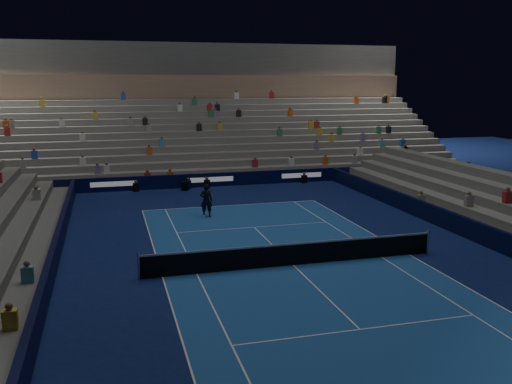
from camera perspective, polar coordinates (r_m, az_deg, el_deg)
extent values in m
plane|color=#0C184B|center=(23.61, 3.86, -7.55)|extent=(90.00, 90.00, 0.00)
cube|color=#1B4E99|center=(23.61, 3.86, -7.53)|extent=(10.97, 23.77, 0.01)
cube|color=black|center=(40.90, -4.61, 1.27)|extent=(44.00, 0.25, 1.00)
cube|color=black|center=(28.06, 23.01, -4.31)|extent=(0.25, 37.00, 1.00)
cube|color=black|center=(22.39, -20.55, -7.99)|extent=(0.25, 37.00, 1.00)
cube|color=slate|center=(41.91, -4.85, 1.16)|extent=(44.00, 1.00, 0.50)
cube|color=slate|center=(42.84, -5.10, 1.72)|extent=(44.00, 1.00, 1.00)
cube|color=slate|center=(43.77, -5.34, 2.25)|extent=(44.00, 1.00, 1.50)
cube|color=slate|center=(44.71, -5.57, 2.76)|extent=(44.00, 1.00, 2.00)
cube|color=slate|center=(45.65, -5.79, 3.25)|extent=(44.00, 1.00, 2.50)
cube|color=slate|center=(46.59, -6.00, 3.72)|extent=(44.00, 1.00, 3.00)
cube|color=slate|center=(47.54, -6.20, 4.17)|extent=(44.00, 1.00, 3.50)
cube|color=slate|center=(48.49, -6.40, 4.61)|extent=(44.00, 1.00, 4.00)
cube|color=slate|center=(49.44, -6.58, 5.02)|extent=(44.00, 1.00, 4.50)
cube|color=slate|center=(50.40, -6.77, 5.43)|extent=(44.00, 1.00, 5.00)
cube|color=slate|center=(51.36, -6.94, 5.81)|extent=(44.00, 1.00, 5.50)
cube|color=slate|center=(52.32, -7.11, 6.18)|extent=(44.00, 1.00, 6.00)
cube|color=#907159|center=(53.21, -7.39, 10.68)|extent=(44.00, 0.60, 2.20)
cube|color=#4C4C4A|center=(54.63, -7.67, 13.42)|extent=(44.00, 2.40, 3.00)
cube|color=slate|center=(28.62, 24.23, -4.64)|extent=(1.00, 37.00, 0.50)
cube|color=#60605B|center=(22.56, -22.55, -8.66)|extent=(1.00, 37.00, 0.50)
cylinder|color=#B2B2B7|center=(22.27, -12.02, -7.46)|extent=(0.10, 0.10, 1.10)
cylinder|color=#B2B2B7|center=(26.17, 17.29, -4.89)|extent=(0.10, 0.10, 1.10)
cube|color=black|center=(23.47, 3.88, -6.51)|extent=(12.80, 0.03, 0.90)
cube|color=white|center=(23.33, 3.89, -5.36)|extent=(12.80, 0.04, 0.08)
imported|color=black|center=(31.65, -5.14, -0.87)|extent=(0.79, 0.62, 1.92)
cube|color=black|center=(39.76, -7.36, 0.65)|extent=(0.49, 0.60, 0.63)
cylinder|color=black|center=(39.27, -7.27, 0.80)|extent=(0.17, 0.35, 0.16)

